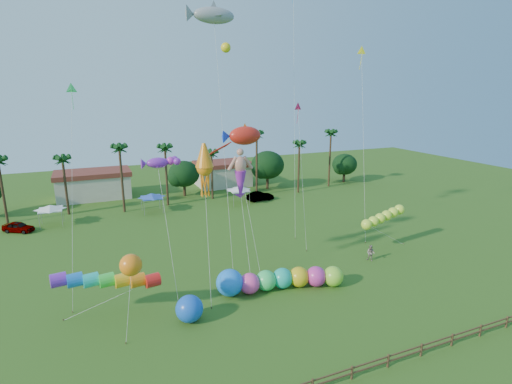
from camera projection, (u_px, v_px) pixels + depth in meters
name	position (u px, v px, depth m)	size (l,w,h in m)	color
ground	(306.00, 330.00, 31.64)	(160.00, 160.00, 0.00)	#285116
tree_line	(199.00, 172.00, 71.11)	(69.46, 8.91, 11.00)	#3A2819
buildings_row	(156.00, 181.00, 74.48)	(35.00, 7.00, 4.00)	beige
tent_row	(152.00, 196.00, 61.02)	(31.00, 4.00, 0.60)	white
fence	(352.00, 371.00, 26.14)	(36.12, 0.12, 1.00)	brown
car_a	(18.00, 227.00, 53.46)	(1.65, 4.09, 1.39)	#4C4C54
car_b	(260.00, 196.00, 68.71)	(1.63, 4.67, 1.54)	#4C4C54
spectator_b	(371.00, 253.00, 44.36)	(0.89, 0.69, 1.82)	gray
caterpillar_inflatable	(276.00, 280.00, 37.83)	(12.33, 4.68, 2.52)	#F9419D
blue_ball	(189.00, 309.00, 32.65)	(2.26, 2.26, 2.26)	blue
rainbow_tube	(127.00, 285.00, 32.63)	(9.29, 2.43, 3.61)	red
green_worm	(367.00, 225.00, 46.14)	(9.40, 2.49, 4.15)	#C5F235
orange_ball_kite	(131.00, 265.00, 29.89)	(2.14, 2.26, 6.62)	orange
merman_kite	(240.00, 177.00, 40.65)	(2.32, 5.20, 12.38)	tan
fish_kite	(245.00, 136.00, 41.03)	(5.40, 6.55, 15.03)	red
shark_kite	(214.00, 16.00, 41.81)	(6.30, 8.90, 27.15)	gray
squid_kite	(205.00, 168.00, 35.95)	(1.92, 5.09, 14.04)	orange
lobster_kite	(158.00, 163.00, 35.78)	(3.57, 5.88, 12.85)	purple
delta_kite_red	(298.00, 110.00, 46.40)	(1.17, 3.81, 17.16)	#D8184B
delta_kite_yellow	(362.00, 55.00, 48.43)	(1.73, 4.79, 23.73)	yellow
delta_kite_green	(71.00, 95.00, 33.29)	(2.34, 3.65, 19.10)	#36E76A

